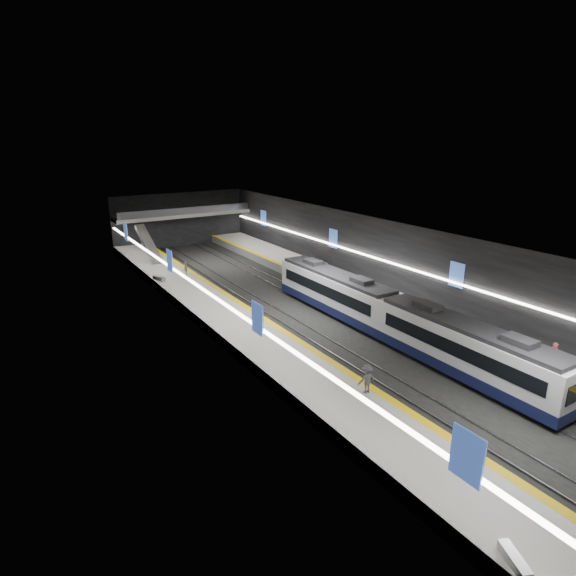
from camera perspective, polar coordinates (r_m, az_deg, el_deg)
ground at (r=45.21m, az=2.75°, el=-3.35°), size 70.00×70.00×0.00m
ceiling at (r=42.97m, az=2.91°, el=6.64°), size 20.00×70.00×0.04m
wall_left at (r=39.35m, az=-9.26°, el=-0.66°), size 0.04×70.00×8.00m
wall_right at (r=50.09m, az=12.32°, el=3.18°), size 0.04×70.00×8.00m
wall_back at (r=74.69m, az=-12.70°, el=7.92°), size 20.00×0.04×8.00m
platform_left at (r=41.52m, az=-5.84°, el=-4.67°), size 5.00×70.00×1.00m
tile_surface_left at (r=41.33m, az=-5.86°, el=-4.01°), size 5.00×70.00×0.02m
tactile_strip_left at (r=42.25m, az=-3.18°, el=-3.43°), size 0.60×70.00×0.02m
platform_right at (r=49.44m, az=9.95°, el=-1.11°), size 5.00×70.00×1.00m
tile_surface_right at (r=49.28m, az=9.99°, el=-0.55°), size 5.00×70.00×0.02m
tactile_strip_right at (r=47.90m, az=8.01°, el=-0.98°), size 0.60×70.00×0.02m
rails at (r=45.19m, az=2.75°, el=-3.28°), size 6.52×70.00×0.12m
train at (r=40.30m, az=12.04°, el=-3.10°), size 2.69×30.04×3.60m
ad_posters at (r=44.58m, az=2.11°, el=2.44°), size 19.94×53.50×2.20m
cove_light_left at (r=39.49m, az=-8.98°, el=-0.88°), size 0.25×68.60×0.12m
cove_light_right at (r=50.01m, az=12.14°, el=2.93°), size 0.25×68.60×0.12m
mezzanine_bridge at (r=72.60m, az=-12.20°, el=8.51°), size 20.00×3.00×1.50m
escalator at (r=64.27m, az=-16.24°, el=5.07°), size 1.20×7.50×3.92m
bench_left_near at (r=22.24m, az=25.26°, el=-27.14°), size 1.06×1.66×0.40m
bench_left_far at (r=54.44m, az=-15.04°, el=1.10°), size 0.97×1.79×0.42m
bench_right_far at (r=58.87m, az=4.17°, el=2.93°), size 0.65×1.84×0.44m
passenger_right_a at (r=37.44m, az=28.97°, el=-7.07°), size 0.53×0.76×1.97m
passenger_left_a at (r=55.07m, az=-12.02°, el=2.20°), size 0.66×1.07×1.70m
passenger_left_b at (r=30.49m, az=9.32°, el=-10.61°), size 1.26×0.80×1.86m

